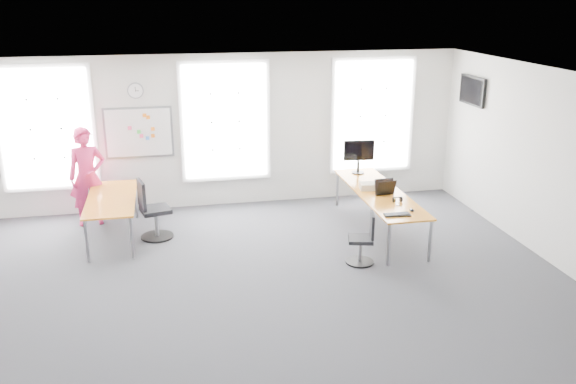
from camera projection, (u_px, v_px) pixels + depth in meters
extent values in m
plane|color=#26262A|center=(237.00, 296.00, 8.61)|extent=(10.00, 10.00, 0.00)
plane|color=white|center=(231.00, 83.00, 7.67)|extent=(10.00, 10.00, 0.00)
plane|color=silver|center=(210.00, 132.00, 11.86)|extent=(10.00, 0.00, 10.00)
plane|color=silver|center=(300.00, 367.00, 4.42)|extent=(10.00, 0.00, 10.00)
plane|color=silver|center=(568.00, 174.00, 9.10)|extent=(0.00, 10.00, 10.00)
cube|color=white|center=(46.00, 129.00, 11.20)|extent=(1.60, 0.06, 2.20)
cube|color=white|center=(225.00, 121.00, 11.83)|extent=(1.60, 0.06, 2.20)
cube|color=white|center=(372.00, 115.00, 12.40)|extent=(1.60, 0.06, 2.20)
cube|color=gold|center=(379.00, 192.00, 10.77)|extent=(0.80, 3.02, 0.03)
cylinder|color=gray|center=(389.00, 245.00, 9.47)|extent=(0.05, 0.05, 0.70)
cylinder|color=gray|center=(430.00, 241.00, 9.60)|extent=(0.05, 0.05, 0.70)
cylinder|color=gray|center=(337.00, 189.00, 12.17)|extent=(0.05, 0.05, 0.70)
cylinder|color=gray|center=(370.00, 187.00, 12.30)|extent=(0.05, 0.05, 0.70)
cube|color=gold|center=(111.00, 198.00, 10.44)|extent=(0.81, 2.03, 0.03)
cylinder|color=gray|center=(87.00, 241.00, 9.60)|extent=(0.05, 0.05, 0.71)
cylinder|color=gray|center=(132.00, 238.00, 9.73)|extent=(0.05, 0.05, 0.71)
cylinder|color=gray|center=(98.00, 202.00, 11.37)|extent=(0.05, 0.05, 0.71)
cylinder|color=gray|center=(136.00, 200.00, 11.51)|extent=(0.05, 0.05, 0.71)
cylinder|color=black|center=(360.00, 262.00, 9.67)|extent=(0.45, 0.45, 0.03)
cylinder|color=gray|center=(360.00, 251.00, 9.61)|extent=(0.05, 0.05, 0.36)
cube|color=black|center=(361.00, 239.00, 9.55)|extent=(0.46, 0.46, 0.06)
cube|color=black|center=(372.00, 225.00, 9.47)|extent=(0.13, 0.36, 0.39)
cylinder|color=black|center=(157.00, 236.00, 10.67)|extent=(0.57, 0.57, 0.03)
cylinder|color=gray|center=(156.00, 223.00, 10.60)|extent=(0.07, 0.07, 0.46)
cube|color=black|center=(155.00, 210.00, 10.52)|extent=(0.58, 0.58, 0.08)
cube|color=black|center=(142.00, 195.00, 10.33)|extent=(0.16, 0.46, 0.49)
imported|color=#C72559|center=(87.00, 177.00, 11.03)|extent=(0.73, 0.54, 1.81)
cube|color=white|center=(139.00, 133.00, 11.56)|extent=(1.20, 0.03, 0.90)
cylinder|color=gray|center=(135.00, 91.00, 11.31)|extent=(0.30, 0.04, 0.30)
cube|color=black|center=(472.00, 91.00, 11.63)|extent=(0.06, 0.90, 0.55)
cube|color=black|center=(397.00, 215.00, 9.61)|extent=(0.43, 0.20, 0.02)
ellipsoid|color=black|center=(412.00, 210.00, 9.78)|extent=(0.09, 0.13, 0.04)
cylinder|color=black|center=(398.00, 205.00, 10.07)|extent=(0.08, 0.08, 0.01)
cylinder|color=black|center=(394.00, 200.00, 10.20)|extent=(0.04, 0.08, 0.08)
cylinder|color=black|center=(401.00, 200.00, 10.23)|extent=(0.04, 0.08, 0.08)
cylinder|color=gold|center=(394.00, 200.00, 10.20)|extent=(0.01, 0.09, 0.09)
cube|color=black|center=(398.00, 197.00, 10.20)|extent=(0.14, 0.02, 0.01)
cube|color=black|center=(384.00, 186.00, 10.58)|extent=(0.35, 0.11, 0.28)
cube|color=#FF5C18|center=(386.00, 188.00, 10.51)|extent=(0.33, 0.12, 0.26)
cube|color=black|center=(386.00, 188.00, 10.49)|extent=(0.35, 0.13, 0.27)
cube|color=beige|center=(369.00, 186.00, 10.88)|extent=(0.36, 0.29, 0.11)
cylinder|color=black|center=(358.00, 173.00, 11.86)|extent=(0.24, 0.24, 0.02)
cylinder|color=black|center=(358.00, 167.00, 11.83)|extent=(0.05, 0.05, 0.24)
cube|color=black|center=(359.00, 150.00, 11.71)|extent=(0.59, 0.10, 0.39)
cube|color=black|center=(359.00, 151.00, 11.69)|extent=(0.55, 0.06, 0.35)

